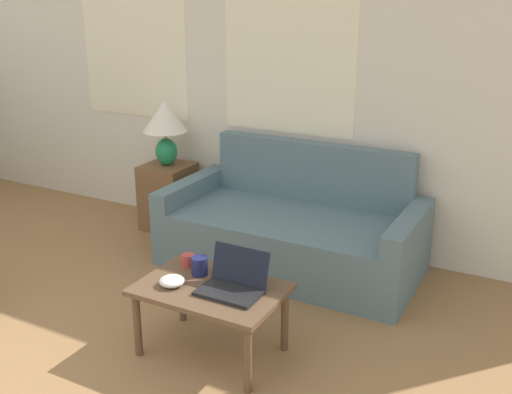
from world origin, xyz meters
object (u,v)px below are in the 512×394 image
at_px(laptop, 233,282).
at_px(cup_navy, 199,266).
at_px(couch, 294,231).
at_px(table_lamp, 165,123).
at_px(coffee_table, 211,296).
at_px(cup_yellow, 188,260).
at_px(snack_bowl, 172,281).

bearing_deg(laptop, cup_navy, 163.69).
height_order(couch, cup_navy, couch).
relative_size(table_lamp, laptop, 1.60).
relative_size(coffee_table, cup_navy, 7.41).
distance_m(coffee_table, cup_yellow, 0.32).
xyz_separation_m(couch, coffee_table, (0.08, -1.30, 0.10)).
height_order(laptop, snack_bowl, laptop).
height_order(couch, cup_yellow, couch).
distance_m(cup_navy, snack_bowl, 0.20).
xyz_separation_m(couch, cup_navy, (-0.05, -1.20, 0.21)).
bearing_deg(coffee_table, couch, 93.70).
bearing_deg(cup_yellow, coffee_table, -31.77).
xyz_separation_m(table_lamp, cup_yellow, (1.09, -1.30, -0.47)).
bearing_deg(table_lamp, couch, -7.31).
relative_size(laptop, cup_yellow, 4.42).
distance_m(table_lamp, coffee_table, 2.07).
height_order(couch, table_lamp, table_lamp).
relative_size(table_lamp, cup_yellow, 7.09).
bearing_deg(cup_yellow, snack_bowl, -76.12).
bearing_deg(snack_bowl, table_lamp, 126.74).
relative_size(cup_navy, cup_yellow, 1.41).
bearing_deg(cup_navy, couch, 87.48).
distance_m(table_lamp, cup_yellow, 1.76).
distance_m(laptop, snack_bowl, 0.35).
relative_size(cup_yellow, snack_bowl, 0.55).
bearing_deg(cup_navy, coffee_table, -36.09).
bearing_deg(cup_yellow, table_lamp, 130.09).
relative_size(coffee_table, cup_yellow, 10.48).
relative_size(couch, cup_navy, 17.17).
bearing_deg(coffee_table, snack_bowl, -156.33).
height_order(table_lamp, cup_navy, table_lamp).
relative_size(cup_navy, snack_bowl, 0.77).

